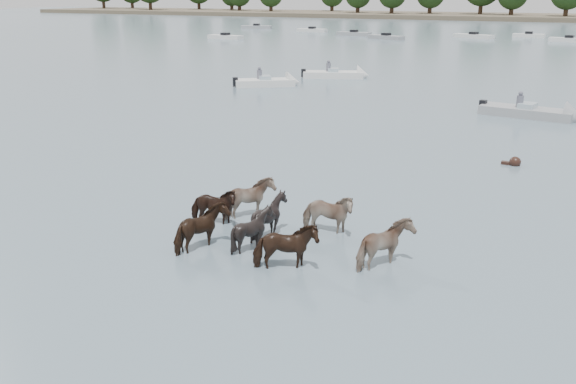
% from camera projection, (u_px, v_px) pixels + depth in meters
% --- Properties ---
extents(ground, '(400.00, 400.00, 0.00)m').
position_uv_depth(ground, '(312.00, 274.00, 14.64)').
color(ground, '#495C69').
rests_on(ground, ground).
extents(shoreline, '(160.00, 30.00, 1.00)m').
position_uv_depth(shoreline, '(295.00, 13.00, 171.95)').
color(shoreline, '#4C4233').
rests_on(shoreline, ground).
extents(pony_herd, '(6.68, 4.22, 1.32)m').
position_uv_depth(pony_herd, '(273.00, 224.00, 16.37)').
color(pony_herd, black).
rests_on(pony_herd, ground).
extents(swimming_pony, '(0.72, 0.44, 0.44)m').
position_uv_depth(swimming_pony, '(514.00, 163.00, 23.80)').
color(swimming_pony, black).
rests_on(swimming_pony, ground).
extents(motorboat_a, '(4.64, 3.95, 1.92)m').
position_uv_depth(motorboat_a, '(275.00, 82.00, 43.71)').
color(motorboat_a, silver).
rests_on(motorboat_a, ground).
extents(motorboat_b, '(5.43, 2.42, 1.92)m').
position_uv_depth(motorboat_b, '(541.00, 114.00, 32.56)').
color(motorboat_b, gray).
rests_on(motorboat_b, ground).
extents(motorboat_f, '(5.25, 3.33, 1.92)m').
position_uv_depth(motorboat_f, '(343.00, 75.00, 47.73)').
color(motorboat_f, silver).
rests_on(motorboat_f, ground).
extents(distant_flotilla, '(105.90, 29.58, 0.93)m').
position_uv_depth(distant_flotilla, '(541.00, 40.00, 81.71)').
color(distant_flotilla, gray).
rests_on(distant_flotilla, ground).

